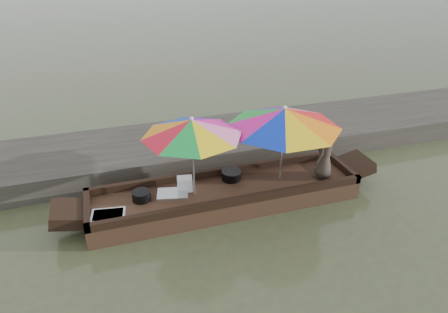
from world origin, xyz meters
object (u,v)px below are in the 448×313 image
object	(u,v)px
tray_scallop	(173,194)
charcoal_grill	(231,175)
supply_bag	(185,184)
umbrella_bow	(193,158)
cooking_pot	(141,196)
umbrella_stern	(282,145)
boat_hull	(226,197)
tray_crayfish	(108,216)
vendor	(325,151)

from	to	relation	value
tray_scallop	charcoal_grill	distance (m)	1.24
supply_bag	umbrella_bow	distance (m)	0.69
supply_bag	umbrella_bow	bearing A→B (deg)	-57.94
cooking_pot	umbrella_stern	bearing A→B (deg)	-2.50
supply_bag	cooking_pot	bearing A→B (deg)	-173.43
boat_hull	tray_crayfish	bearing A→B (deg)	-172.65
boat_hull	umbrella_stern	distance (m)	1.47
cooking_pot	charcoal_grill	xyz separation A→B (m)	(1.78, 0.19, -0.00)
cooking_pot	supply_bag	xyz separation A→B (m)	(0.83, 0.10, 0.04)
vendor	umbrella_bow	bearing A→B (deg)	-42.04
tray_scallop	supply_bag	world-z (taller)	supply_bag
boat_hull	charcoal_grill	bearing A→B (deg)	54.90
supply_bag	umbrella_bow	world-z (taller)	umbrella_bow
boat_hull	umbrella_stern	xyz separation A→B (m)	(1.12, 0.00, 0.95)
tray_crayfish	tray_scallop	bearing A→B (deg)	17.42
charcoal_grill	supply_bag	world-z (taller)	supply_bag
tray_crayfish	umbrella_stern	world-z (taller)	umbrella_stern
charcoal_grill	supply_bag	size ratio (longest dim) A/B	1.32
charcoal_grill	tray_crayfish	bearing A→B (deg)	-166.13
cooking_pot	tray_crayfish	bearing A→B (deg)	-146.88
tray_scallop	vendor	world-z (taller)	vendor
tray_crayfish	cooking_pot	bearing A→B (deg)	33.12
vendor	umbrella_stern	bearing A→B (deg)	-46.89
charcoal_grill	cooking_pot	bearing A→B (deg)	-173.83
umbrella_bow	supply_bag	bearing A→B (deg)	122.06
tray_crayfish	umbrella_stern	bearing A→B (deg)	4.87
tray_scallop	umbrella_stern	world-z (taller)	umbrella_stern
tray_crayfish	tray_scallop	world-z (taller)	tray_crayfish
cooking_pot	boat_hull	bearing A→B (deg)	-4.29
charcoal_grill	umbrella_bow	distance (m)	1.12
cooking_pot	umbrella_bow	size ratio (longest dim) A/B	0.19
boat_hull	tray_scallop	xyz separation A→B (m)	(-1.00, 0.09, 0.21)
boat_hull	charcoal_grill	distance (m)	0.46
tray_crayfish	tray_scallop	distance (m)	1.23
tray_scallop	charcoal_grill	bearing A→B (deg)	10.35
cooking_pot	umbrella_bow	distance (m)	1.19
supply_bag	vendor	xyz separation A→B (m)	(2.74, -0.33, 0.42)
supply_bag	umbrella_bow	size ratio (longest dim) A/B	0.16
tray_crayfish	tray_scallop	size ratio (longest dim) A/B	1.00
charcoal_grill	umbrella_bow	size ratio (longest dim) A/B	0.21
umbrella_stern	charcoal_grill	bearing A→B (deg)	161.07
cooking_pot	tray_scallop	distance (m)	0.57
vendor	tray_crayfish	bearing A→B (deg)	-37.25
boat_hull	umbrella_bow	world-z (taller)	umbrella_bow
vendor	umbrella_stern	distance (m)	0.92
charcoal_grill	supply_bag	distance (m)	0.96
charcoal_grill	supply_bag	xyz separation A→B (m)	(-0.96, -0.10, 0.04)
charcoal_grill	umbrella_stern	world-z (taller)	umbrella_stern
tray_crayfish	umbrella_bow	world-z (taller)	umbrella_bow
tray_crayfish	supply_bag	distance (m)	1.52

